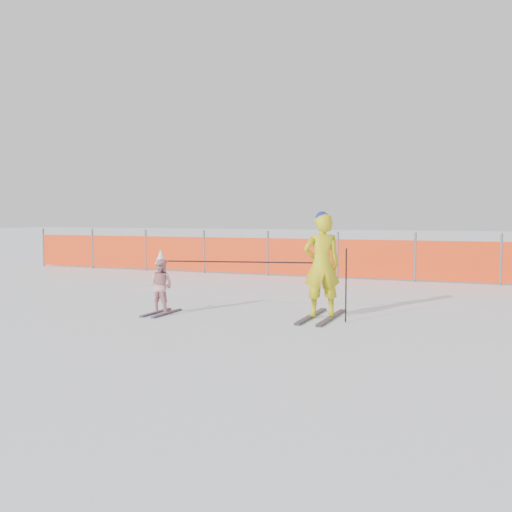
# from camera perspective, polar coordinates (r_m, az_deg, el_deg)

# --- Properties ---
(ground) EXTENTS (120.00, 120.00, 0.00)m
(ground) POSITION_cam_1_polar(r_m,az_deg,el_deg) (9.11, -1.20, -6.49)
(ground) COLOR white
(ground) RESTS_ON ground
(adult) EXTENTS (0.72, 1.54, 1.74)m
(adult) POSITION_cam_1_polar(r_m,az_deg,el_deg) (9.29, 6.59, -0.93)
(adult) COLOR black
(adult) RESTS_ON ground
(child) EXTENTS (0.46, 0.90, 1.09)m
(child) POSITION_cam_1_polar(r_m,az_deg,el_deg) (9.81, -9.48, -2.84)
(child) COLOR black
(child) RESTS_ON ground
(ski_poles) EXTENTS (2.98, 0.60, 1.16)m
(ski_poles) POSITION_cam_1_polar(r_m,az_deg,el_deg) (9.26, 1.63, -1.32)
(ski_poles) COLOR black
(ski_poles) RESTS_ON ground
(safety_fence) EXTENTS (16.27, 0.06, 1.25)m
(safety_fence) POSITION_cam_1_polar(r_m,az_deg,el_deg) (15.89, 1.55, 0.02)
(safety_fence) COLOR #595960
(safety_fence) RESTS_ON ground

